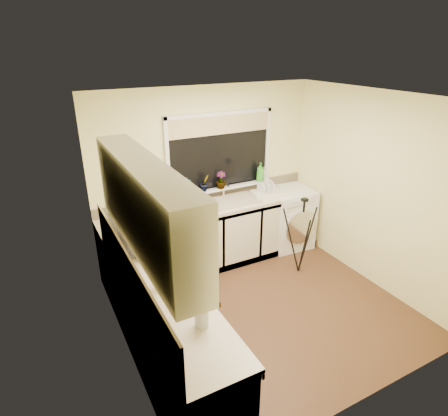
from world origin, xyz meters
TOP-DOWN VIEW (x-y plane):
  - floor at (0.00, 0.00)m, footprint 3.20×3.20m
  - ceiling at (0.00, 0.00)m, footprint 3.20×3.20m
  - wall_back at (0.00, 1.50)m, footprint 3.20×0.00m
  - wall_front at (0.00, -1.50)m, footprint 3.20×0.00m
  - wall_left at (-1.60, 0.00)m, footprint 0.00×3.00m
  - wall_right at (1.60, 0.00)m, footprint 0.00×3.00m
  - base_cabinet_back at (-0.33, 1.20)m, footprint 2.55×0.60m
  - base_cabinet_left at (-1.30, -0.30)m, footprint 0.54×2.40m
  - worktop_back at (0.00, 1.20)m, footprint 3.20×0.60m
  - worktop_left at (-1.30, -0.30)m, footprint 0.60×2.40m
  - upper_cabinet at (-1.44, -0.45)m, footprint 0.28×1.90m
  - splashback_left at (-1.59, -0.30)m, footprint 0.02×2.40m
  - splashback_back at (0.00, 1.49)m, footprint 3.20×0.02m
  - window_glass at (0.20, 1.49)m, footprint 1.50×0.02m
  - window_blind at (0.20, 1.46)m, footprint 1.50×0.02m
  - windowsill at (0.20, 1.43)m, footprint 1.60×0.14m
  - sink at (0.20, 1.20)m, footprint 0.82×0.46m
  - faucet at (0.20, 1.38)m, footprint 0.03×0.03m
  - washing_machine at (1.21, 1.16)m, footprint 0.68×0.66m
  - laptop at (-0.46, 1.21)m, footprint 0.41×0.41m
  - kettle at (-1.25, 0.29)m, footprint 0.18×0.18m
  - dish_rack at (0.79, 1.15)m, footprint 0.46×0.38m
  - tripod at (0.89, 0.45)m, footprint 0.62×0.62m
  - glass_jug at (-1.20, -0.90)m, footprint 0.11×0.11m
  - steel_jar at (-1.33, -0.29)m, footprint 0.08×0.08m
  - microwave at (-1.27, 0.63)m, footprint 0.47×0.62m
  - plant_a at (-0.34, 1.42)m, footprint 0.13×0.10m
  - plant_b at (-0.08, 1.40)m, footprint 0.14×0.12m
  - plant_c at (0.16, 1.39)m, footprint 0.17×0.17m
  - soap_bottle_green at (0.82, 1.39)m, footprint 0.13×0.13m
  - soap_bottle_clear at (0.92, 1.43)m, footprint 0.11×0.11m
  - cup_back at (0.98, 1.23)m, footprint 0.17×0.17m
  - cup_left at (-1.25, -0.56)m, footprint 0.12×0.12m

SIDE VIEW (x-z plane):
  - floor at x=0.00m, z-range 0.00..0.00m
  - base_cabinet_back at x=-0.33m, z-range 0.00..0.86m
  - base_cabinet_left at x=-1.30m, z-range 0.00..0.86m
  - washing_machine at x=1.21m, z-range 0.00..0.91m
  - tripod at x=0.89m, z-range 0.00..1.10m
  - worktop_back at x=0.00m, z-range 0.86..0.90m
  - worktop_left at x=-1.30m, z-range 0.86..0.90m
  - sink at x=0.20m, z-range 0.90..0.93m
  - dish_rack at x=0.79m, z-range 0.90..0.96m
  - cup_left at x=-1.25m, z-range 0.90..0.99m
  - cup_back at x=0.98m, z-range 0.90..1.00m
  - steel_jar at x=-1.33m, z-range 0.90..1.01m
  - laptop at x=-0.46m, z-range 0.84..1.09m
  - splashback_back at x=0.00m, z-range 0.90..1.04m
  - glass_jug at x=-1.20m, z-range 0.90..1.06m
  - kettle at x=-1.25m, z-range 0.90..1.13m
  - faucet at x=0.20m, z-range 0.90..1.14m
  - windowsill at x=0.20m, z-range 1.02..1.05m
  - microwave at x=-1.27m, z-range 0.90..1.21m
  - splashback_left at x=-1.59m, z-range 0.90..1.35m
  - soap_bottle_clear at x=0.92m, z-range 1.05..1.25m
  - plant_a at x=-0.34m, z-range 1.05..1.27m
  - plant_b at x=-0.08m, z-range 1.05..1.28m
  - plant_c at x=0.16m, z-range 1.05..1.29m
  - soap_bottle_green at x=0.82m, z-range 1.05..1.33m
  - wall_back at x=0.00m, z-range -0.38..2.83m
  - wall_front at x=0.00m, z-range -0.38..2.83m
  - wall_left at x=-1.60m, z-range -0.27..2.73m
  - wall_right at x=1.60m, z-range -0.27..2.73m
  - window_glass at x=0.20m, z-range 1.05..2.05m
  - upper_cabinet at x=-1.44m, z-range 1.45..2.15m
  - window_blind at x=0.20m, z-range 1.80..2.05m
  - ceiling at x=0.00m, z-range 2.45..2.45m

